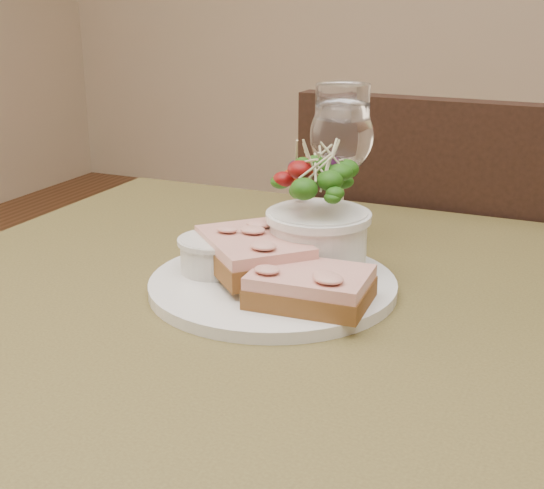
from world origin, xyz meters
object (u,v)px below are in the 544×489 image
at_px(sandwich_front, 310,287).
at_px(salad_bowl, 319,213).
at_px(chair_far, 443,424).
at_px(dinner_plate, 273,285).
at_px(sandwich_back, 254,252).
at_px(cafe_table, 260,396).
at_px(wine_glass, 342,140).
at_px(ramekin, 214,253).

bearing_deg(sandwich_front, salad_bowl, 103.26).
height_order(chair_far, sandwich_front, chair_far).
bearing_deg(dinner_plate, sandwich_back, 167.63).
distance_m(sandwich_back, salad_bowl, 0.08).
bearing_deg(sandwich_front, cafe_table, 175.84).
height_order(sandwich_front, wine_glass, wine_glass).
xyz_separation_m(cafe_table, sandwich_back, (-0.03, 0.04, 0.14)).
height_order(dinner_plate, sandwich_back, sandwich_back).
bearing_deg(salad_bowl, sandwich_front, -73.46).
xyz_separation_m(cafe_table, wine_glass, (0.00, 0.23, 0.22)).
xyz_separation_m(cafe_table, salad_bowl, (0.03, 0.09, 0.17)).
bearing_deg(sandwich_back, wine_glass, 124.59).
bearing_deg(wine_glass, salad_bowl, -80.61).
bearing_deg(dinner_plate, chair_far, 80.97).
bearing_deg(cafe_table, sandwich_front, -0.87).
bearing_deg(wine_glass, sandwich_front, -77.62).
relative_size(cafe_table, sandwich_back, 5.26).
relative_size(cafe_table, dinner_plate, 3.17).
bearing_deg(cafe_table, dinner_plate, 93.47).
height_order(sandwich_front, ramekin, ramekin).
height_order(chair_far, sandwich_back, chair_far).
bearing_deg(sandwich_front, wine_glass, 99.10).
bearing_deg(salad_bowl, wine_glass, 99.39).
xyz_separation_m(sandwich_front, ramekin, (-0.12, 0.04, 0.00)).
height_order(ramekin, salad_bowl, salad_bowl).
bearing_deg(salad_bowl, ramekin, -149.95).
distance_m(cafe_table, chair_far, 0.70).
height_order(dinner_plate, salad_bowl, salad_bowl).
xyz_separation_m(chair_far, salad_bowl, (-0.06, -0.51, 0.53)).
distance_m(chair_far, ramekin, 0.76).
relative_size(dinner_plate, ramekin, 3.59).
bearing_deg(sandwich_back, ramekin, -128.65).
xyz_separation_m(sandwich_front, sandwich_back, (-0.08, 0.04, 0.01)).
distance_m(sandwich_back, wine_glass, 0.20).
height_order(cafe_table, ramekin, ramekin).
bearing_deg(sandwich_back, sandwich_front, 14.84).
xyz_separation_m(chair_far, ramekin, (-0.16, -0.56, 0.49)).
relative_size(chair_far, dinner_plate, 3.56).
xyz_separation_m(dinner_plate, sandwich_front, (0.06, -0.04, 0.02)).
bearing_deg(wine_glass, chair_far, 77.50).
bearing_deg(wine_glass, sandwich_back, -99.24).
xyz_separation_m(cafe_table, dinner_plate, (-0.00, 0.04, 0.11)).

